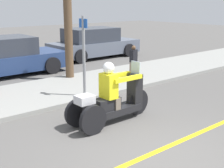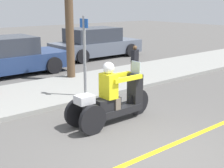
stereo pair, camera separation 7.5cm
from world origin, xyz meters
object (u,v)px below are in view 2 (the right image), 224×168
at_px(parked_car_lot_left, 5,57).
at_px(tree_trunk, 70,36).
at_px(motorcycle_trike, 112,101).
at_px(spectator_far_back, 135,62).
at_px(parked_car_lot_far, 95,43).
at_px(street_sign, 85,53).

height_order(parked_car_lot_left, tree_trunk, tree_trunk).
xyz_separation_m(motorcycle_trike, spectator_far_back, (3.10, 2.54, 0.14)).
bearing_deg(parked_car_lot_far, tree_trunk, -136.80).
bearing_deg(tree_trunk, parked_car_lot_far, 43.20).
height_order(spectator_far_back, parked_car_lot_left, parked_car_lot_left).
bearing_deg(parked_car_lot_left, tree_trunk, -57.08).
xyz_separation_m(spectator_far_back, street_sign, (-2.59, -0.74, 0.66)).
bearing_deg(street_sign, motorcycle_trike, -106.05).
height_order(motorcycle_trike, tree_trunk, tree_trunk).
bearing_deg(tree_trunk, motorcycle_trike, -109.55).
distance_m(motorcycle_trike, street_sign, 2.03).
bearing_deg(tree_trunk, parked_car_lot_left, 122.92).
height_order(motorcycle_trike, parked_car_lot_far, parked_car_lot_far).
relative_size(parked_car_lot_far, street_sign, 2.04).
xyz_separation_m(parked_car_lot_far, tree_trunk, (-3.43, -3.22, 0.86)).
bearing_deg(spectator_far_back, street_sign, -164.00).
relative_size(motorcycle_trike, parked_car_lot_far, 0.49).
height_order(motorcycle_trike, parked_car_lot_left, parked_car_lot_left).
xyz_separation_m(parked_car_lot_left, parked_car_lot_far, (4.89, 0.96, 0.01)).
bearing_deg(parked_car_lot_far, parked_car_lot_left, -168.91).
xyz_separation_m(parked_car_lot_left, tree_trunk, (1.46, -2.26, 0.87)).
distance_m(parked_car_lot_far, street_sign, 6.94).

